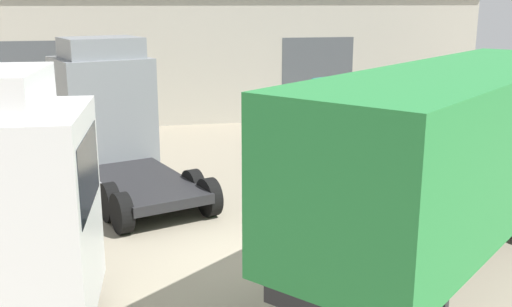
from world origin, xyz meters
The scene contains 5 objects.
ground_plane centered at (0.00, 0.00, 0.00)m, with size 60.00×60.00×0.00m, color gray.
warehouse_building centered at (0.00, 17.76, 2.91)m, with size 27.34×8.04×5.80m.
container_trailer_green centered at (3.77, -1.42, 2.53)m, with size 8.81×7.94×3.97m.
flatbed_truck_teal centered at (6.01, 7.30, 1.30)m, with size 7.87×5.87×2.71m.
tractor_unit_grey centered at (-2.79, 6.35, 1.94)m, with size 4.45×6.80×4.12m.
Camera 1 is at (-2.06, -11.05, 5.10)m, focal length 42.00 mm.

